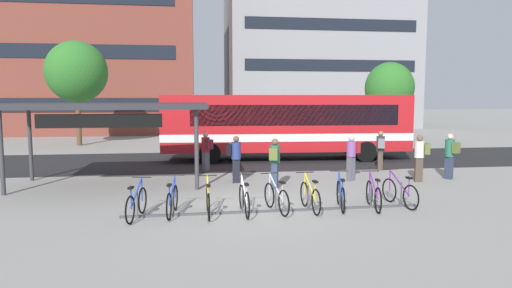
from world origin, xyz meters
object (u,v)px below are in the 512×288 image
Objects in this scene: parked_bicycle_silver_4 at (276,198)px; transit_shelter at (108,108)px; parked_bicycle_yellow_2 at (208,201)px; street_tree_0 at (389,88)px; parked_bicycle_blue_1 at (172,201)px; parked_bicycle_blue_6 at (341,195)px; commuter_olive_pack_1 at (450,153)px; city_bus at (284,124)px; commuter_maroon_pack_0 at (206,149)px; parked_bicycle_blue_0 at (136,204)px; parked_bicycle_purple_7 at (374,195)px; commuter_black_pack_3 at (235,156)px; parked_bicycle_white_3 at (244,200)px; commuter_olive_pack_4 at (420,155)px; commuter_red_pack_6 at (352,154)px; commuter_grey_pack_2 at (380,148)px; parked_bicycle_purple_8 at (400,193)px; commuter_olive_pack_5 at (275,160)px; parked_bicycle_yellow_5 at (310,197)px; street_tree_1 at (77,72)px.

transit_shelter is (-5.15, 4.45, 2.33)m from parked_bicycle_silver_4.
transit_shelter is (-3.32, 4.60, 2.33)m from parked_bicycle_yellow_2.
parked_bicycle_blue_1 is at bearing -127.59° from street_tree_0.
commuter_olive_pack_1 is (5.56, 3.81, 0.61)m from parked_bicycle_blue_6.
city_bus reaches higher than commuter_maroon_pack_0.
parked_bicycle_purple_7 is (6.39, 0.15, 0.00)m from parked_bicycle_blue_0.
commuter_maroon_pack_0 is 0.95× the size of commuter_olive_pack_1.
commuter_black_pack_3 is at bearing 61.12° from commuter_olive_pack_1.
city_bus reaches higher than commuter_black_pack_3.
street_tree_0 is at bearing -16.15° from parked_bicycle_purple_7.
parked_bicycle_silver_4 is (0.88, 0.11, 0.00)m from parked_bicycle_white_3.
commuter_red_pack_6 is (-2.40, 0.56, -0.01)m from commuter_olive_pack_4.
parked_bicycle_yellow_2 is 0.25× the size of transit_shelter.
parked_bicycle_silver_4 is 1.01× the size of commuter_grey_pack_2.
parked_bicycle_purple_7 is 9.37m from transit_shelter.
parked_bicycle_silver_4 is 7.00m from commuter_olive_pack_4.
commuter_maroon_pack_0 is (-0.82, 7.02, 0.56)m from parked_bicycle_white_3.
parked_bicycle_blue_1 is at bearing 102.50° from parked_bicycle_blue_6.
parked_bicycle_yellow_2 is 6.13m from transit_shelter.
parked_bicycle_silver_4 is at bearing 104.83° from parked_bicycle_blue_6.
parked_bicycle_blue_0 is 7.37m from commuter_maroon_pack_0.
parked_bicycle_yellow_2 is 5.45m from parked_bicycle_purple_8.
commuter_olive_pack_5 is (4.13, 3.08, 0.61)m from parked_bicycle_blue_0.
commuter_red_pack_6 is at bearing 4.97° from commuter_black_pack_3.
commuter_olive_pack_4 is at bearing -58.41° from parked_bicycle_yellow_5.
transit_shelter is 4.76m from commuter_black_pack_3.
street_tree_0 reaches higher than parked_bicycle_blue_0.
commuter_olive_pack_1 is 1.03× the size of commuter_grey_pack_2.
parked_bicycle_yellow_5 and parked_bicycle_blue_6 have the same top height.
commuter_red_pack_6 is (5.43, 4.27, 0.60)m from parked_bicycle_yellow_2.
street_tree_1 reaches higher than commuter_olive_pack_1.
parked_bicycle_purple_8 is 0.99× the size of commuter_olive_pack_1.
transit_shelter is at bearing 10.76° from commuter_olive_pack_4.
parked_bicycle_silver_4 is at bearing -121.79° from street_tree_0.
commuter_grey_pack_2 is at bearing -161.67° from commuter_red_pack_6.
parked_bicycle_blue_6 is at bearing 38.27° from commuter_red_pack_6.
parked_bicycle_blue_0 is 5.39m from transit_shelter.
parked_bicycle_blue_1 is 1.03× the size of commuter_grey_pack_2.
commuter_black_pack_3 is at bearing -2.06° from transit_shelter.
parked_bicycle_silver_4 is at bearing 158.75° from commuter_maroon_pack_0.
commuter_olive_pack_1 reaches higher than parked_bicycle_purple_7.
commuter_olive_pack_4 is at bearing 77.92° from commuter_olive_pack_1.
commuter_olive_pack_1 is 1.01× the size of commuter_olive_pack_5.
parked_bicycle_purple_7 is at bearing -85.61° from parked_bicycle_blue_6.
commuter_olive_pack_5 is at bearing -43.08° from parked_bicycle_blue_0.
commuter_olive_pack_1 is at bearing -62.36° from parked_bicycle_yellow_5.
parked_bicycle_white_3 is at bearing -78.55° from parked_bicycle_blue_0.
parked_bicycle_purple_8 is at bearing -26.25° from transit_shelter.
parked_bicycle_blue_6 is at bearing -117.67° from street_tree_0.
city_bus reaches higher than parked_bicycle_white_3.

